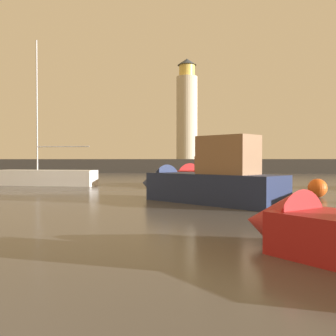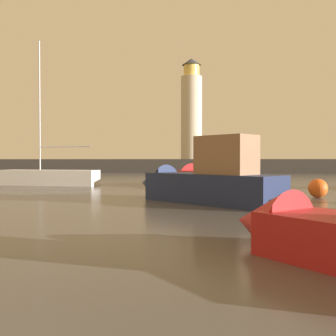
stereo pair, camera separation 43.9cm
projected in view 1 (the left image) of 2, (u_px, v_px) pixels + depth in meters
The scene contains 7 objects.
ground_plane at pixel (176, 185), 33.75m from camera, with size 220.00×220.00×0.00m, color #4C4742.
breakwater at pixel (199, 166), 65.36m from camera, with size 76.57×5.47×2.28m, color #423F3D.
lighthouse at pixel (187, 112), 65.47m from camera, with size 3.56×3.56×17.05m.
motorboat_0 at pixel (200, 181), 19.86m from camera, with size 8.56×7.08×3.63m.
motorboat_2 at pixel (199, 176), 31.77m from camera, with size 6.51×8.63×2.95m.
sailboat_moored at pixel (47, 177), 32.52m from camera, with size 8.50×2.27×12.26m.
mooring_buoy at pixel (317, 188), 22.20m from camera, with size 1.09×1.09×1.09m, color #EA5919.
Camera 1 is at (4.17, -1.49, 2.18)m, focal length 41.23 mm.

